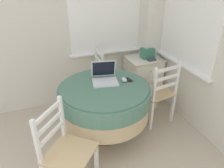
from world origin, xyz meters
TOP-DOWN VIEW (x-y plane):
  - corner_room_shell at (1.36, 1.77)m, footprint 4.60×4.62m
  - round_dining_table at (1.13, 1.71)m, footprint 1.07×1.07m
  - laptop at (1.18, 1.84)m, footprint 0.34×0.33m
  - computer_mouse at (1.39, 1.74)m, footprint 0.06×0.09m
  - cell_phone at (1.45, 1.76)m, footprint 0.07×0.13m
  - dining_chair_near_back_window at (1.19, 2.50)m, footprint 0.42×0.44m
  - dining_chair_near_right_window at (1.91, 1.80)m, footprint 0.49×0.46m
  - dining_chair_camera_near at (0.56, 1.16)m, footprint 0.58×0.59m
  - corner_cabinet at (2.05, 2.48)m, footprint 0.53×0.50m
  - storage_box at (2.10, 2.48)m, footprint 0.19×0.15m
  - book_on_cabinet at (2.11, 2.44)m, footprint 0.12×0.26m

SIDE VIEW (x-z plane):
  - corner_cabinet at x=2.05m, z-range 0.00..0.69m
  - dining_chair_near_back_window at x=1.19m, z-range -0.01..0.90m
  - dining_chair_near_right_window at x=1.91m, z-range -0.01..0.90m
  - dining_chair_camera_near at x=0.56m, z-range -0.01..0.90m
  - round_dining_table at x=1.13m, z-range 0.20..0.94m
  - book_on_cabinet at x=2.11m, z-range 0.69..0.71m
  - cell_phone at x=1.45m, z-range 0.75..0.76m
  - storage_box at x=2.10m, z-range 0.69..0.84m
  - computer_mouse at x=1.39m, z-range 0.75..0.80m
  - laptop at x=1.18m, z-range 0.68..0.91m
  - corner_room_shell at x=1.36m, z-range 0.00..2.55m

